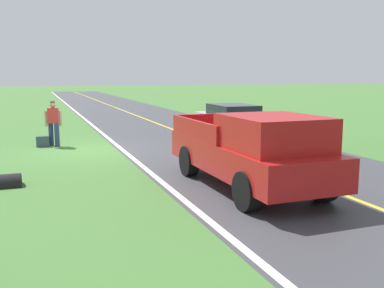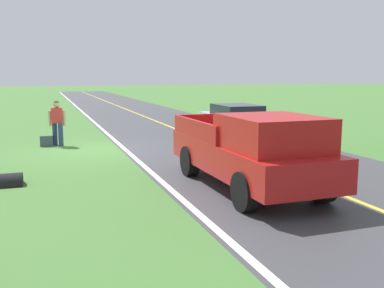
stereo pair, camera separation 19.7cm
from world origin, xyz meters
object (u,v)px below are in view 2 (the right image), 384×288
Objects in this scene: pickup_truck_passing at (253,149)px; sedan_near_oncoming at (235,119)px; hitchhiker_walking at (57,120)px; suitcase_carried at (47,141)px.

pickup_truck_passing is 9.17m from sedan_near_oncoming.
sedan_near_oncoming is (-3.43, -8.50, -0.21)m from pickup_truck_passing.
hitchhiker_walking is 0.39× the size of sedan_near_oncoming.
pickup_truck_passing is (-4.09, 8.31, -0.01)m from hitchhiker_walking.
hitchhiker_walking is 0.89m from suitcase_carried.
suitcase_carried is 9.44m from pickup_truck_passing.
sedan_near_oncoming is at bearing -111.97° from pickup_truck_passing.
pickup_truck_passing is 1.22× the size of sedan_near_oncoming.
sedan_near_oncoming is (-7.94, -0.24, 0.55)m from suitcase_carried.
hitchhiker_walking is at bearing 100.86° from suitcase_carried.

